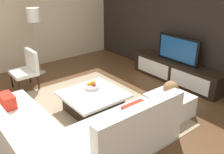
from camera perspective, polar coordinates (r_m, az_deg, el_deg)
name	(u,v)px	position (r m, az deg, el deg)	size (l,w,h in m)	color
ground_plane	(92,115)	(4.77, -4.48, -8.50)	(14.00, 14.00, 0.00)	brown
feature_wall_back	(189,22)	(6.08, 17.03, 11.87)	(6.40, 0.12, 2.80)	black
side_wall_left	(27,14)	(7.10, -18.63, 13.22)	(0.12, 5.20, 2.80)	beige
area_rug	(89,112)	(4.83, -5.16, -7.95)	(3.12, 2.55, 0.01)	tan
media_console	(176,72)	(6.16, 14.14, 1.11)	(2.31, 0.46, 0.50)	black
television	(178,49)	(5.98, 14.67, 6.04)	(1.09, 0.06, 0.61)	black
sectional_couch	(64,133)	(3.87, -10.67, -12.30)	(2.45, 2.44, 0.82)	white
coffee_table	(93,102)	(4.78, -4.25, -5.56)	(1.04, 1.08, 0.38)	black
accent_chair_near	(27,67)	(5.91, -18.56, 2.14)	(0.57, 0.51, 0.87)	black
floor_lamp	(34,19)	(6.45, -17.20, 12.31)	(0.31, 0.31, 1.65)	#A5A5AA
ottoman	(169,105)	(4.78, 12.75, -6.19)	(0.70, 0.70, 0.40)	white
fruit_bowl	(92,86)	(4.87, -4.53, -2.03)	(0.28, 0.28, 0.14)	silver
decorative_ball	(171,88)	(4.62, 13.12, -2.53)	(0.28, 0.28, 0.28)	#997247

